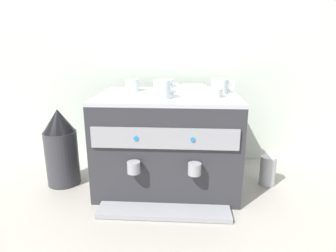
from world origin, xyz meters
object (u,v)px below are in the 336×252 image
espresso_machine (168,141)px  ceramic_cup_0 (221,86)px  ceramic_cup_1 (133,85)px  ceramic_cup_2 (163,89)px  milk_pitcher (268,171)px  ceramic_bowl_1 (212,93)px  coffee_grinder (61,148)px  ceramic_bowl_0 (193,90)px  ceramic_cup_3 (166,86)px

espresso_machine → ceramic_cup_0: size_ratio=5.69×
ceramic_cup_0 → ceramic_cup_1: bearing=174.1°
espresso_machine → ceramic_cup_0: ceramic_cup_0 is taller
ceramic_cup_2 → milk_pitcher: ceramic_cup_2 is taller
ceramic_cup_0 → espresso_machine: bearing=-167.7°
ceramic_cup_2 → ceramic_bowl_1: size_ratio=1.23×
ceramic_cup_2 → coffee_grinder: (-0.53, 0.07, -0.32)m
ceramic_cup_2 → ceramic_bowl_1: bearing=10.9°
ceramic_cup_0 → ceramic_cup_2: 0.31m
espresso_machine → ceramic_bowl_0: size_ratio=5.40×
espresso_machine → ceramic_cup_0: 0.38m
ceramic_bowl_1 → milk_pitcher: bearing=14.1°
espresso_machine → coffee_grinder: (-0.55, -0.03, -0.04)m
ceramic_cup_1 → milk_pitcher: (0.71, -0.08, -0.43)m
ceramic_cup_3 → milk_pitcher: (0.53, -0.03, -0.43)m
ceramic_cup_2 → ceramic_cup_3: (0.00, 0.15, -0.01)m
espresso_machine → ceramic_cup_0: bearing=12.3°
ceramic_bowl_1 → ceramic_cup_3: bearing=153.6°
coffee_grinder → ceramic_cup_3: bearing=8.3°
ceramic_cup_1 → coffee_grinder: bearing=-160.1°
ceramic_cup_0 → coffee_grinder: size_ratio=0.30×
ceramic_cup_1 → milk_pitcher: ceramic_cup_1 is taller
ceramic_cup_1 → ceramic_cup_0: bearing=-5.9°
ceramic_cup_2 → ceramic_cup_3: bearing=89.7°
ceramic_cup_3 → ceramic_bowl_1: ceramic_cup_3 is taller
espresso_machine → ceramic_cup_1: ceramic_cup_1 is taller
ceramic_bowl_1 → coffee_grinder: 0.81m
ceramic_bowl_1 → coffee_grinder: (-0.75, 0.03, -0.30)m
ceramic_bowl_0 → milk_pitcher: (0.39, -0.01, -0.42)m
ceramic_cup_3 → ceramic_cup_1: bearing=163.6°
milk_pitcher → ceramic_bowl_1: bearing=-165.9°
espresso_machine → milk_pitcher: 0.54m
ceramic_cup_3 → ceramic_bowl_1: (0.22, -0.11, -0.01)m
ceramic_bowl_1 → milk_pitcher: ceramic_bowl_1 is taller
ceramic_cup_1 → ceramic_bowl_1: ceramic_cup_1 is taller
ceramic_cup_1 → ceramic_cup_3: 0.18m
ceramic_cup_1 → ceramic_bowl_1: (0.39, -0.16, -0.01)m
ceramic_bowl_0 → milk_pitcher: size_ratio=0.80×
ceramic_cup_3 → ceramic_bowl_0: (0.14, -0.02, -0.01)m
ceramic_cup_1 → coffee_grinder: (-0.36, -0.13, -0.31)m
ceramic_cup_1 → espresso_machine: bearing=-28.3°
ceramic_cup_3 → milk_pitcher: bearing=-3.1°
ceramic_cup_1 → ceramic_cup_3: bearing=-16.4°
espresso_machine → ceramic_bowl_0: 0.29m
ceramic_cup_2 → ceramic_cup_3: ceramic_cup_2 is taller
ceramic_cup_3 → ceramic_cup_2: bearing=-90.3°
ceramic_cup_2 → ceramic_cup_1: bearing=131.1°
ceramic_cup_2 → ceramic_bowl_0: 0.19m
ceramic_cup_3 → ceramic_bowl_1: size_ratio=0.94×
espresso_machine → coffee_grinder: espresso_machine is taller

